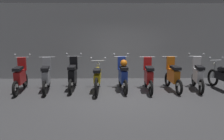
{
  "coord_description": "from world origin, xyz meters",
  "views": [
    {
      "loc": [
        -0.51,
        -7.24,
        2.33
      ],
      "look_at": [
        -0.39,
        0.76,
        0.75
      ],
      "focal_mm": 37.02,
      "sensor_mm": 36.0,
      "label": 1
    }
  ],
  "objects_px": {
    "motorbike_slot_7": "(198,75)",
    "motorbike_slot_4": "(123,75)",
    "motorbike_slot_1": "(46,77)",
    "motorbike_slot_8": "(224,77)",
    "motorbike_slot_2": "(73,75)",
    "motorbike_slot_5": "(148,76)",
    "motorbike_slot_6": "(173,76)",
    "motorbike_slot_3": "(98,78)",
    "motorbike_slot_0": "(20,77)"
  },
  "relations": [
    {
      "from": "motorbike_slot_7",
      "to": "motorbike_slot_4",
      "type": "bearing_deg",
      "value": -179.0
    },
    {
      "from": "motorbike_slot_1",
      "to": "motorbike_slot_8",
      "type": "relative_size",
      "value": 0.86
    },
    {
      "from": "motorbike_slot_1",
      "to": "motorbike_slot_2",
      "type": "bearing_deg",
      "value": 10.95
    },
    {
      "from": "motorbike_slot_2",
      "to": "motorbike_slot_5",
      "type": "bearing_deg",
      "value": -4.34
    },
    {
      "from": "motorbike_slot_6",
      "to": "motorbike_slot_3",
      "type": "bearing_deg",
      "value": -177.28
    },
    {
      "from": "motorbike_slot_3",
      "to": "motorbike_slot_6",
      "type": "xyz_separation_m",
      "value": [
        2.7,
        0.13,
        0.03
      ]
    },
    {
      "from": "motorbike_slot_4",
      "to": "motorbike_slot_7",
      "type": "height_order",
      "value": "same"
    },
    {
      "from": "motorbike_slot_5",
      "to": "motorbike_slot_2",
      "type": "bearing_deg",
      "value": 175.66
    },
    {
      "from": "motorbike_slot_5",
      "to": "motorbike_slot_7",
      "type": "relative_size",
      "value": 1.0
    },
    {
      "from": "motorbike_slot_0",
      "to": "motorbike_slot_8",
      "type": "bearing_deg",
      "value": 0.3
    },
    {
      "from": "motorbike_slot_5",
      "to": "motorbike_slot_4",
      "type": "bearing_deg",
      "value": 174.62
    },
    {
      "from": "motorbike_slot_0",
      "to": "motorbike_slot_2",
      "type": "distance_m",
      "value": 1.82
    },
    {
      "from": "motorbike_slot_6",
      "to": "motorbike_slot_8",
      "type": "xyz_separation_m",
      "value": [
        1.8,
        -0.07,
        -0.03
      ]
    },
    {
      "from": "motorbike_slot_5",
      "to": "motorbike_slot_1",
      "type": "bearing_deg",
      "value": 179.53
    },
    {
      "from": "motorbike_slot_4",
      "to": "motorbike_slot_7",
      "type": "distance_m",
      "value": 2.71
    },
    {
      "from": "motorbike_slot_1",
      "to": "motorbike_slot_3",
      "type": "relative_size",
      "value": 0.86
    },
    {
      "from": "motorbike_slot_3",
      "to": "motorbike_slot_7",
      "type": "xyz_separation_m",
      "value": [
        3.61,
        0.16,
        0.04
      ]
    },
    {
      "from": "motorbike_slot_2",
      "to": "motorbike_slot_8",
      "type": "height_order",
      "value": "motorbike_slot_2"
    },
    {
      "from": "motorbike_slot_2",
      "to": "motorbike_slot_7",
      "type": "distance_m",
      "value": 4.51
    },
    {
      "from": "motorbike_slot_1",
      "to": "motorbike_slot_2",
      "type": "height_order",
      "value": "motorbike_slot_2"
    },
    {
      "from": "motorbike_slot_7",
      "to": "motorbike_slot_3",
      "type": "bearing_deg",
      "value": -177.39
    },
    {
      "from": "motorbike_slot_3",
      "to": "motorbike_slot_4",
      "type": "bearing_deg",
      "value": 7.43
    },
    {
      "from": "motorbike_slot_5",
      "to": "motorbike_slot_8",
      "type": "bearing_deg",
      "value": 0.62
    },
    {
      "from": "motorbike_slot_4",
      "to": "motorbike_slot_7",
      "type": "xyz_separation_m",
      "value": [
        2.71,
        0.05,
        -0.04
      ]
    },
    {
      "from": "motorbike_slot_4",
      "to": "motorbike_slot_6",
      "type": "height_order",
      "value": "motorbike_slot_4"
    },
    {
      "from": "motorbike_slot_3",
      "to": "motorbike_slot_5",
      "type": "distance_m",
      "value": 1.8
    },
    {
      "from": "motorbike_slot_4",
      "to": "motorbike_slot_2",
      "type": "bearing_deg",
      "value": 176.19
    },
    {
      "from": "motorbike_slot_6",
      "to": "motorbike_slot_4",
      "type": "bearing_deg",
      "value": -179.65
    },
    {
      "from": "motorbike_slot_0",
      "to": "motorbike_slot_2",
      "type": "relative_size",
      "value": 1.0
    },
    {
      "from": "motorbike_slot_6",
      "to": "motorbike_slot_8",
      "type": "distance_m",
      "value": 1.8
    },
    {
      "from": "motorbike_slot_2",
      "to": "motorbike_slot_8",
      "type": "bearing_deg",
      "value": -1.87
    },
    {
      "from": "motorbike_slot_7",
      "to": "motorbike_slot_0",
      "type": "bearing_deg",
      "value": -178.72
    },
    {
      "from": "motorbike_slot_1",
      "to": "motorbike_slot_5",
      "type": "distance_m",
      "value": 3.61
    },
    {
      "from": "motorbike_slot_2",
      "to": "motorbike_slot_7",
      "type": "xyz_separation_m",
      "value": [
        4.51,
        -0.07,
        0.0
      ]
    },
    {
      "from": "motorbike_slot_4",
      "to": "motorbike_slot_8",
      "type": "bearing_deg",
      "value": -0.89
    },
    {
      "from": "motorbike_slot_5",
      "to": "motorbike_slot_6",
      "type": "distance_m",
      "value": 0.9
    },
    {
      "from": "motorbike_slot_4",
      "to": "motorbike_slot_5",
      "type": "height_order",
      "value": "motorbike_slot_4"
    },
    {
      "from": "motorbike_slot_7",
      "to": "motorbike_slot_8",
      "type": "xyz_separation_m",
      "value": [
        0.89,
        -0.1,
        -0.04
      ]
    },
    {
      "from": "motorbike_slot_3",
      "to": "motorbike_slot_6",
      "type": "distance_m",
      "value": 2.7
    },
    {
      "from": "motorbike_slot_6",
      "to": "motorbike_slot_7",
      "type": "distance_m",
      "value": 0.91
    },
    {
      "from": "motorbike_slot_1",
      "to": "motorbike_slot_5",
      "type": "height_order",
      "value": "same"
    },
    {
      "from": "motorbike_slot_1",
      "to": "motorbike_slot_4",
      "type": "relative_size",
      "value": 1.0
    },
    {
      "from": "motorbike_slot_4",
      "to": "motorbike_slot_5",
      "type": "relative_size",
      "value": 1.0
    },
    {
      "from": "motorbike_slot_2",
      "to": "motorbike_slot_4",
      "type": "bearing_deg",
      "value": -3.81
    },
    {
      "from": "motorbike_slot_2",
      "to": "motorbike_slot_3",
      "type": "relative_size",
      "value": 0.86
    },
    {
      "from": "motorbike_slot_5",
      "to": "motorbike_slot_8",
      "type": "distance_m",
      "value": 2.7
    },
    {
      "from": "motorbike_slot_5",
      "to": "motorbike_slot_8",
      "type": "xyz_separation_m",
      "value": [
        2.7,
        0.03,
        -0.03
      ]
    },
    {
      "from": "motorbike_slot_4",
      "to": "motorbike_slot_5",
      "type": "distance_m",
      "value": 0.91
    },
    {
      "from": "motorbike_slot_3",
      "to": "motorbike_slot_4",
      "type": "distance_m",
      "value": 0.91
    },
    {
      "from": "motorbike_slot_2",
      "to": "motorbike_slot_1",
      "type": "bearing_deg",
      "value": -169.05
    }
  ]
}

